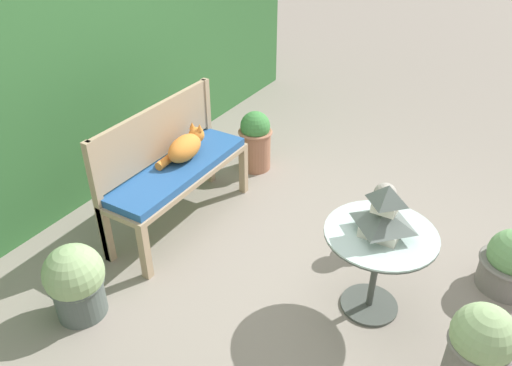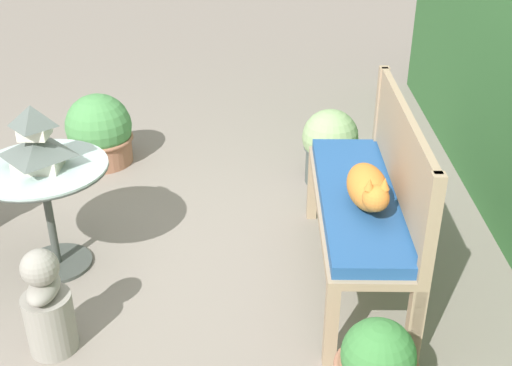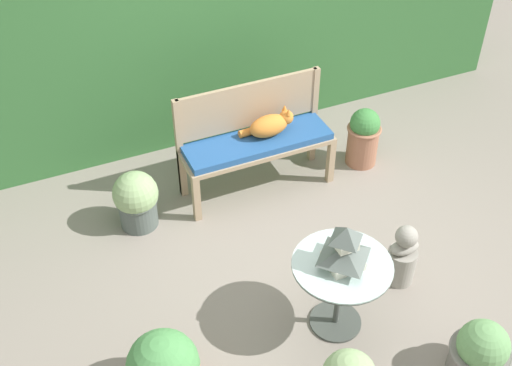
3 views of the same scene
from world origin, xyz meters
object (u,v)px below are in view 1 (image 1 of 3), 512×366
Objects in this scene: patio_table at (378,249)px; cat at (185,147)px; pagoda_birdhouse at (385,213)px; potted_plant_patio_mid at (511,263)px; potted_plant_bench_right at (255,140)px; garden_bust at (381,218)px; potted_plant_table_far at (478,351)px; potted_plant_table_near at (76,281)px; garden_bench at (179,174)px.

cat is at bearing 81.96° from patio_table.
pagoda_birdhouse is 0.74× the size of potted_plant_patio_mid.
potted_plant_bench_right is at bearing -8.88° from cat.
cat reaches higher than garden_bust.
cat is at bearing 175.14° from potted_plant_bench_right.
garden_bust is 1.32m from potted_plant_table_far.
potted_plant_patio_mid is (1.70, -2.37, -0.06)m from potted_plant_table_near.
patio_table reaches higher than potted_plant_table_far.
garden_bench is 2.78× the size of cat.
garden_bench is 2.94× the size of potted_plant_patio_mid.
potted_plant_bench_right is at bearing 56.67° from potted_plant_table_far.
pagoda_birdhouse is at bearing -126.29° from potted_plant_bench_right.
patio_table is 1.93m from potted_plant_table_near.
potted_plant_table_far is at bearing -73.21° from potted_plant_table_near.
pagoda_birdhouse is (0.00, 0.00, 0.28)m from patio_table.
cat is 1.00m from potted_plant_bench_right.
potted_plant_table_far reaches higher than potted_plant_bench_right.
cat reaches higher than patio_table.
cat is 0.70× the size of patio_table.
pagoda_birdhouse is 1.15m from potted_plant_patio_mid.
potted_plant_table_near is at bearing 140.20° from garden_bust.
patio_table is 1.05m from potted_plant_patio_mid.
patio_table is 1.12× the size of potted_plant_table_far.
pagoda_birdhouse is 0.62× the size of garden_bust.
patio_table is at bearing 0.00° from pagoda_birdhouse.
potted_plant_table_far reaches higher than garden_bench.
cat is 1.06× the size of potted_plant_patio_mid.
patio_table is 1.31× the size of potted_plant_table_near.
potted_plant_table_far is at bearing -115.65° from pagoda_birdhouse.
potted_plant_patio_mid is (0.67, -0.75, -0.28)m from patio_table.
potted_plant_table_near is at bearing 178.73° from cat.
pagoda_birdhouse is at bearing 64.35° from potted_plant_table_far.
garden_bench reaches higher than potted_plant_patio_mid.
patio_table reaches higher than potted_plant_patio_mid.
potted_plant_table_near is at bearing 122.39° from pagoda_birdhouse.
potted_plant_bench_right is at bearing -0.49° from potted_plant_table_near.
patio_table is at bearing -93.67° from garden_bench.
garden_bench is 1.08m from potted_plant_bench_right.
garden_bench is at bearing 79.44° from potted_plant_table_far.
garden_bust is at bearing -69.31° from garden_bench.
garden_bench is 3.98× the size of pagoda_birdhouse.
garden_bust is at bearing -109.66° from potted_plant_bench_right.
garden_bust is 1.03× the size of potted_plant_table_near.
potted_plant_table_near is (-1.03, 1.62, -0.50)m from pagoda_birdhouse.
garden_bench is 1.69m from pagoda_birdhouse.
garden_bench is 1.15m from potted_plant_table_near.
potted_plant_table_near is 0.86× the size of potted_plant_table_far.
potted_plant_table_far is (-0.57, -2.37, -0.31)m from cat.
patio_table reaches higher than potted_plant_table_near.
garden_bench is at bearing -174.06° from cat.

